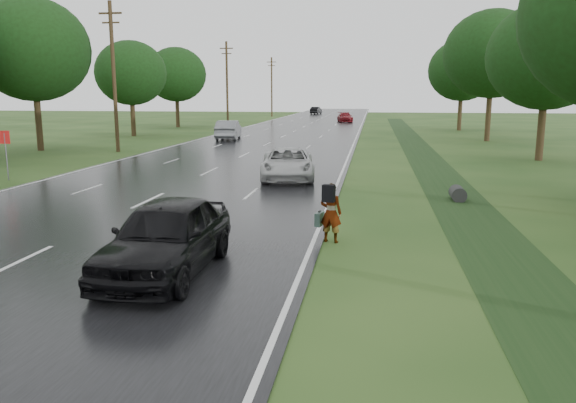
% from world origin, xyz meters
% --- Properties ---
extents(ground, '(220.00, 220.00, 0.00)m').
position_xyz_m(ground, '(0.00, 0.00, 0.00)').
color(ground, '#234317').
rests_on(ground, ground).
extents(road, '(14.00, 180.00, 0.04)m').
position_xyz_m(road, '(0.00, 45.00, 0.02)').
color(road, black).
rests_on(road, ground).
extents(edge_stripe_east, '(0.12, 180.00, 0.01)m').
position_xyz_m(edge_stripe_east, '(6.75, 45.00, 0.04)').
color(edge_stripe_east, silver).
rests_on(edge_stripe_east, road).
extents(edge_stripe_west, '(0.12, 180.00, 0.01)m').
position_xyz_m(edge_stripe_west, '(-6.75, 45.00, 0.04)').
color(edge_stripe_west, silver).
rests_on(edge_stripe_west, road).
extents(center_line, '(0.12, 180.00, 0.01)m').
position_xyz_m(center_line, '(0.00, 45.00, 0.04)').
color(center_line, silver).
rests_on(center_line, road).
extents(drainage_ditch, '(2.20, 120.00, 0.56)m').
position_xyz_m(drainage_ditch, '(11.50, 18.71, 0.04)').
color(drainage_ditch, '#193213').
rests_on(drainage_ditch, ground).
extents(road_sign, '(0.50, 0.06, 2.30)m').
position_xyz_m(road_sign, '(-8.50, 12.00, 1.64)').
color(road_sign, slate).
rests_on(road_sign, ground).
extents(utility_pole_mid, '(1.60, 0.26, 10.00)m').
position_xyz_m(utility_pole_mid, '(-9.20, 25.00, 5.20)').
color(utility_pole_mid, '#3C2F18').
rests_on(utility_pole_mid, ground).
extents(utility_pole_far, '(1.60, 0.26, 10.00)m').
position_xyz_m(utility_pole_far, '(-9.20, 55.00, 5.20)').
color(utility_pole_far, '#3C2F18').
rests_on(utility_pole_far, ground).
extents(utility_pole_distant, '(1.60, 0.26, 10.00)m').
position_xyz_m(utility_pole_distant, '(-9.20, 85.00, 5.20)').
color(utility_pole_distant, '#3C2F18').
rests_on(utility_pole_distant, ground).
extents(tree_east_c, '(7.00, 7.00, 9.29)m').
position_xyz_m(tree_east_c, '(18.20, 24.00, 6.14)').
color(tree_east_c, '#3C2F18').
rests_on(tree_east_c, ground).
extents(tree_east_d, '(8.00, 8.00, 10.76)m').
position_xyz_m(tree_east_d, '(17.80, 38.00, 7.15)').
color(tree_east_d, '#3C2F18').
rests_on(tree_east_d, ground).
extents(tree_east_f, '(7.20, 7.20, 9.62)m').
position_xyz_m(tree_east_f, '(17.50, 52.00, 6.37)').
color(tree_east_f, '#3C2F18').
rests_on(tree_east_f, ground).
extents(tree_west_c, '(7.80, 7.80, 10.43)m').
position_xyz_m(tree_west_c, '(-15.00, 25.00, 6.92)').
color(tree_west_c, '#3C2F18').
rests_on(tree_west_c, ground).
extents(tree_west_d, '(6.60, 6.60, 8.80)m').
position_xyz_m(tree_west_d, '(-14.20, 39.00, 5.82)').
color(tree_west_d, '#3C2F18').
rests_on(tree_west_d, ground).
extents(tree_west_f, '(7.00, 7.00, 9.29)m').
position_xyz_m(tree_west_f, '(-14.80, 53.00, 6.14)').
color(tree_west_f, '#3C2F18').
rests_on(tree_west_f, ground).
extents(pedestrian, '(0.78, 0.76, 1.63)m').
position_xyz_m(pedestrian, '(7.18, 3.19, 0.84)').
color(pedestrian, '#A5998C').
rests_on(pedestrian, ground).
extents(white_pickup, '(3.10, 5.45, 1.44)m').
position_xyz_m(white_pickup, '(4.35, 14.13, 0.76)').
color(white_pickup, beige).
rests_on(white_pickup, road).
extents(dark_sedan, '(2.01, 4.92, 1.67)m').
position_xyz_m(dark_sedan, '(3.80, -0.12, 0.88)').
color(dark_sedan, black).
rests_on(dark_sedan, road).
extents(silver_sedan, '(2.31, 5.15, 1.64)m').
position_xyz_m(silver_sedan, '(-4.15, 35.92, 0.86)').
color(silver_sedan, gray).
rests_on(silver_sedan, road).
extents(far_car_red, '(2.58, 4.80, 1.32)m').
position_xyz_m(far_car_red, '(4.31, 67.55, 0.70)').
color(far_car_red, maroon).
rests_on(far_car_red, road).
extents(far_car_dark, '(2.01, 4.35, 1.38)m').
position_xyz_m(far_car_dark, '(-2.73, 96.92, 0.73)').
color(far_car_dark, black).
rests_on(far_car_dark, road).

